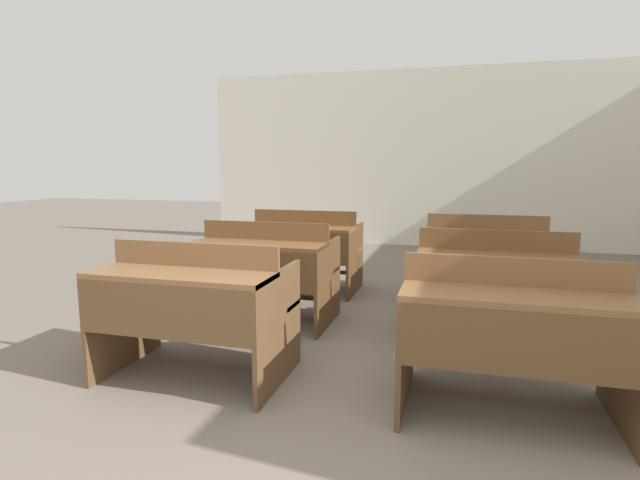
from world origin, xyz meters
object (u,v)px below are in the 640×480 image
(bench_front_right, at_px, (511,331))
(bench_second_left, at_px, (265,268))
(bench_third_left, at_px, (304,247))
(bench_third_right, at_px, (485,255))
(bench_front_left, at_px, (194,305))
(bench_second_right, at_px, (494,282))
(schoolbag, at_px, (118,321))

(bench_front_right, bearing_deg, bench_second_left, 147.54)
(bench_third_left, bearing_deg, bench_front_right, -51.14)
(bench_third_left, relative_size, bench_third_right, 1.00)
(bench_front_left, height_order, bench_second_right, same)
(bench_second_left, bearing_deg, bench_third_right, 31.90)
(bench_front_left, distance_m, bench_second_left, 1.15)
(bench_third_right, bearing_deg, bench_third_left, -179.44)
(schoolbag, bearing_deg, bench_second_left, 45.72)
(bench_second_left, height_order, schoolbag, bench_second_left)
(bench_third_left, bearing_deg, bench_second_left, -89.91)
(bench_third_left, height_order, schoolbag, bench_third_left)
(bench_second_right, bearing_deg, schoolbag, -163.06)
(bench_second_right, distance_m, schoolbag, 2.73)
(bench_third_right, bearing_deg, bench_second_left, -148.10)
(bench_front_left, xyz_separation_m, bench_second_left, (0.00, 1.15, 0.00))
(bench_second_right, xyz_separation_m, schoolbag, (-2.60, -0.79, -0.27))
(bench_front_right, bearing_deg, bench_second_right, 90.52)
(bench_front_right, xyz_separation_m, bench_second_left, (-1.81, 1.15, 0.00))
(bench_third_left, xyz_separation_m, bench_third_right, (1.79, 0.02, 0.00))
(bench_front_left, xyz_separation_m, bench_third_right, (1.79, 2.26, 0.00))
(bench_second_left, relative_size, schoolbag, 2.85)
(bench_second_right, bearing_deg, bench_front_left, -148.15)
(bench_second_left, distance_m, bench_second_right, 1.80)
(bench_front_left, height_order, schoolbag, bench_front_left)
(bench_front_left, relative_size, bench_second_right, 1.00)
(bench_front_right, relative_size, bench_second_left, 1.00)
(bench_front_left, relative_size, schoolbag, 2.85)
(schoolbag, bearing_deg, bench_third_right, 36.77)
(schoolbag, bearing_deg, bench_third_left, 67.33)
(bench_front_left, distance_m, bench_third_left, 2.25)
(bench_front_right, height_order, bench_second_right, same)
(bench_front_right, relative_size, bench_second_right, 1.00)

